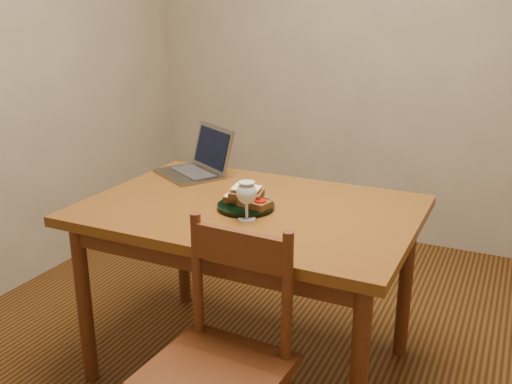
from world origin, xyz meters
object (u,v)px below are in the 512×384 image
at_px(table, 250,226).
at_px(chair, 220,354).
at_px(milk_glass, 247,201).
at_px(plate, 246,207).
at_px(laptop, 200,161).

bearing_deg(table, chair, -72.67).
bearing_deg(milk_glass, plate, 118.19).
bearing_deg(chair, milk_glass, 108.88).
relative_size(table, plate, 5.75).
height_order(chair, laptop, laptop).
bearing_deg(chair, laptop, 126.49).
bearing_deg(plate, laptop, 140.14).
bearing_deg(plate, table, 92.00).
bearing_deg(chair, plate, 111.25).
relative_size(plate, laptop, 0.56).
distance_m(chair, plate, 0.65).
bearing_deg(plate, milk_glass, -61.81).
distance_m(table, plate, 0.10).
distance_m(table, milk_glass, 0.22).
relative_size(table, chair, 2.97).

